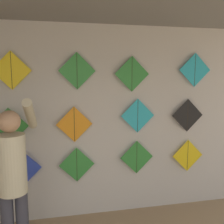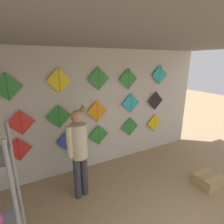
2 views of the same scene
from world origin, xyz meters
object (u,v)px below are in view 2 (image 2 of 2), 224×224
kite_7 (97,111)px  kite_12 (99,79)px  kite_6 (59,117)px  kite_4 (155,123)px  cardboard_box (208,180)px  kite_0 (19,149)px  kite_9 (155,101)px  kite_13 (128,79)px  kite_5 (21,123)px  shopkeeper (79,147)px  kite_8 (131,103)px  kite_10 (7,87)px  kite_11 (59,81)px  kite_2 (99,135)px  kite_3 (130,127)px  kite_14 (160,75)px  kite_1 (68,142)px

kite_7 → kite_12: (0.05, 0.00, 0.74)m
kite_6 → kite_4: bearing=0.0°
cardboard_box → kite_0: size_ratio=0.98×
kite_9 → kite_13: 1.10m
cardboard_box → kite_5: kite_5 is taller
shopkeeper → kite_8: (1.63, 0.79, 0.46)m
cardboard_box → kite_10: size_ratio=0.98×
kite_5 → kite_11: size_ratio=1.00×
kite_7 → kite_9: kite_9 is taller
kite_2 → kite_3: size_ratio=1.00×
kite_4 → kite_2: bearing=180.0°
kite_13 → kite_4: bearing=0.0°
cardboard_box → kite_10: (-3.47, 1.75, 1.97)m
cardboard_box → kite_13: bearing=117.8°
kite_0 → kite_14: 3.75m
cardboard_box → kite_2: 2.57m
kite_2 → kite_7: (-0.02, 0.00, 0.59)m
kite_4 → kite_1: bearing=-180.0°
kite_13 → kite_8: bearing=0.0°
kite_1 → kite_13: bearing=0.0°
kite_3 → kite_11: bearing=180.0°
kite_7 → kite_9: (1.73, 0.00, 0.07)m
kite_9 → kite_3: bearing=180.0°
kite_1 → kite_10: kite_10 is taller
kite_1 → kite_10: (-0.99, 0.00, 1.30)m
kite_3 → kite_13: kite_13 is taller
kite_8 → kite_12: kite_12 is taller
kite_8 → kite_3: bearing=180.0°
kite_3 → kite_8: (0.01, 0.00, 0.64)m
shopkeeper → kite_11: size_ratio=3.63×
kite_9 → kite_10: bearing=180.0°
kite_2 → kite_6: 1.07m
kite_0 → kite_4: 3.46m
kite_1 → kite_7: bearing=0.1°
kite_5 → kite_12: (1.63, 0.00, 0.75)m
shopkeeper → kite_5: size_ratio=3.63×
kite_2 → kite_9: 1.83m
kite_6 → kite_2: bearing=0.0°
kite_12 → kite_8: bearing=0.0°
cardboard_box → kite_0: 3.94m
kite_13 → kite_10: bearing=180.0°
kite_6 → kite_12: size_ratio=1.00×
kite_6 → kite_10: kite_10 is taller
kite_1 → kite_4: 2.49m
kite_0 → kite_10: 1.23m
kite_5 → kite_9: 3.31m
kite_2 → kite_8: 1.14m
kite_9 → kite_10: 3.49m
kite_1 → kite_6: size_ratio=1.27×
kite_1 → kite_9: 2.55m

